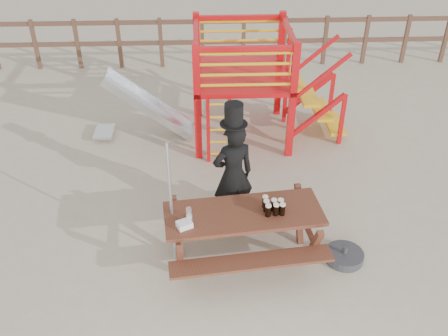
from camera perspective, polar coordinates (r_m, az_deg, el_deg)
ground at (r=6.77m, az=2.37°, el=-11.47°), size 60.00×60.00×0.00m
back_fence at (r=12.43m, az=-0.12°, el=14.80°), size 15.09×0.09×1.20m
playground_fort at (r=9.14m, az=1.56°, el=9.75°), size 4.71×1.84×2.10m
picnic_table at (r=6.60m, az=2.20°, el=-7.02°), size 2.18×1.62×0.79m
man_with_hat at (r=6.98m, az=1.05°, el=-0.52°), size 0.69×0.55×1.93m
metal_pole at (r=6.35m, az=-6.05°, el=-4.23°), size 0.04×0.04×1.83m
parasol_base at (r=7.04m, az=13.57°, el=-9.74°), size 0.52×0.52×0.22m
paper_bag at (r=6.18m, az=-4.54°, el=-6.46°), size 0.22×0.20×0.08m
stout_pints at (r=6.39m, az=5.64°, el=-4.40°), size 0.27×0.26×0.17m
empty_glasses at (r=6.24m, az=-4.01°, el=-5.57°), size 0.08×0.21×0.15m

